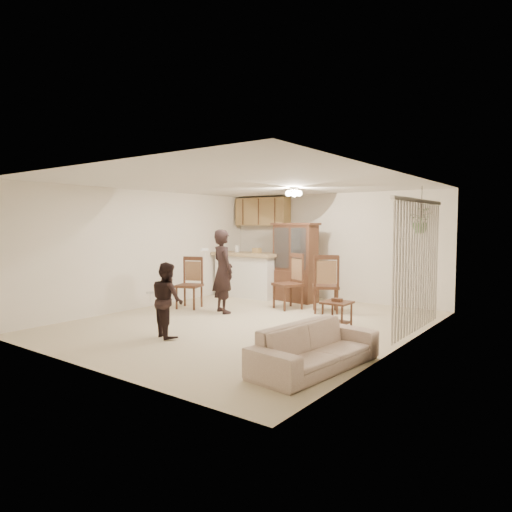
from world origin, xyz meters
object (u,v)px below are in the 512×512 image
Objects in this scene: chair_hutch_left at (288,293)px; chair_hutch_right at (325,296)px; sofa at (316,339)px; china_hutch at (295,263)px; chair_bar at (189,294)px; side_table at (337,315)px; adult at (223,268)px; child at (167,295)px.

chair_hutch_right is at bearing 34.70° from chair_hutch_left.
china_hutch is (-2.81, 4.07, 0.53)m from sofa.
chair_bar is (-1.35, -2.08, -0.59)m from china_hutch.
chair_bar reaches higher than side_table.
adult is 1.51m from chair_hutch_left.
child reaches higher than side_table.
china_hutch is at bearing 137.42° from chair_hutch_left.
chair_bar is 0.92× the size of chair_hutch_right.
chair_bar is at bearing 71.04° from sofa.
chair_bar is 2.09m from chair_hutch_left.
chair_bar is at bearing -179.59° from side_table.
chair_bar is at bearing 28.34° from adult.
sofa is at bearing 172.79° from adult.
china_hutch is (-0.14, 4.06, 0.22)m from child.
chair_hutch_left is at bearing -73.22° from child.
chair_hutch_right is (1.64, 1.27, -0.57)m from adult.
chair_bar is at bearing -120.84° from chair_hutch_left.
child reaches higher than chair_hutch_right.
side_table is at bearing 26.17° from sofa.
chair_bar is 0.93× the size of chair_hutch_left.
side_table is 1.58m from chair_hutch_right.
child is 1.15× the size of chair_hutch_right.
chair_hutch_right is (1.05, 3.30, -0.34)m from child.
sofa is at bearing 84.48° from chair_hutch_right.
adult reaches higher than child.
sofa is 1.04× the size of adult.
child is 1.16× the size of chair_hutch_left.
adult is at bearing -101.52° from chair_hutch_left.
adult is 2.13m from child.
chair_hutch_right is (-1.62, 3.32, -0.03)m from sofa.
sofa is 1.39× the size of child.
china_hutch reaches higher than side_table.
side_table is 3.44m from chair_bar.
china_hutch is 1.52m from chair_hutch_right.
adult is 1.55× the size of chair_hutch_left.
chair_hutch_right is (1.19, -0.76, -0.56)m from china_hutch.
side_table is 2.07m from chair_hutch_left.
chair_bar is (-4.15, 1.99, -0.06)m from sofa.
sofa is 3.46× the size of side_table.
china_hutch is 1.55× the size of chair_hutch_left.
side_table is at bearing 93.29° from chair_hutch_right.
chair_hutch_left is (-2.43, 3.17, -0.04)m from sofa.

